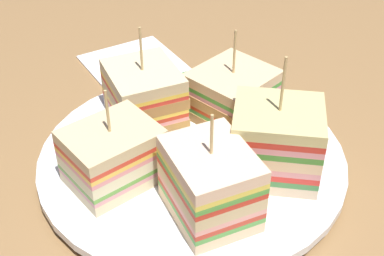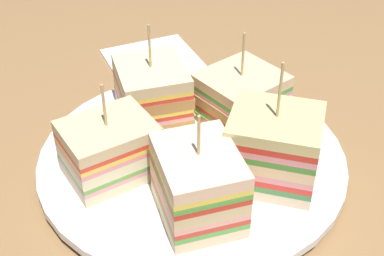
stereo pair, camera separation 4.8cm
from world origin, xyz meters
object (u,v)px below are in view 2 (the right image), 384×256
Objects in this scene: plate at (192,159)px; sandwich_wedge_4 at (273,148)px; chip_pile at (189,150)px; sandwich_wedge_3 at (198,184)px; sandwich_wedge_2 at (110,150)px; napkin at (156,63)px; sandwich_wedge_1 at (154,91)px; sandwich_wedge_0 at (240,97)px.

sandwich_wedge_4 is at bearing -147.16° from plate.
sandwich_wedge_4 reaches higher than chip_pile.
sandwich_wedge_3 reaches higher than chip_pile.
sandwich_wedge_4 reaches higher than sandwich_wedge_2.
chip_pile is at bearing -5.93° from sandwich_wedge_4.
sandwich_wedge_2 is 22.54cm from napkin.
sandwich_wedge_3 is at bearing 0.51° from sandwich_wedge_1.
sandwich_wedge_1 is 8.15cm from chip_pile.
napkin is (19.16, -6.80, -2.11)cm from chip_pile.
plate is 1.56cm from chip_pile.
sandwich_wedge_2 reaches higher than napkin.
chip_pile is (-7.89, 0.66, -1.91)cm from sandwich_wedge_1.
plate is at bearing 13.84° from sandwich_wedge_1.
plate is at bearing -10.09° from sandwich_wedge_4.
sandwich_wedge_0 is 1.29× the size of chip_pile.
napkin is at bearing -6.66° from sandwich_wedge_3.
plate is at bearing 11.62° from sandwich_wedge_0.
sandwich_wedge_0 is at bearing -69.90° from chip_pile.
sandwich_wedge_4 is at bearing -143.01° from chip_pile.
chip_pile reaches higher than plate.
sandwich_wedge_4 is 25.77cm from napkin.
sandwich_wedge_4 reaches higher than napkin.
sandwich_wedge_0 reaches higher than plate.
sandwich_wedge_3 is 1.33× the size of chip_pile.
sandwich_wedge_2 is at bearing 78.85° from plate.
sandwich_wedge_4 reaches higher than sandwich_wedge_0.
sandwich_wedge_4 is 8.04cm from chip_pile.
sandwich_wedge_4 is at bearing -34.83° from sandwich_wedge_2.
sandwich_wedge_4 reaches higher than plate.
plate is 3.01× the size of sandwich_wedge_0.
sandwich_wedge_2 is 1.27× the size of chip_pile.
sandwich_wedge_1 is (7.61, -0.18, 3.37)cm from plate.
sandwich_wedge_2 is 0.95× the size of sandwich_wedge_3.
sandwich_wedge_4 reaches higher than sandwich_wedge_3.
sandwich_wedge_3 reaches higher than plate.
sandwich_wedge_4 is (-8.92, 3.05, 0.83)cm from sandwich_wedge_0.
sandwich_wedge_1 reaches higher than sandwich_wedge_3.
sandwich_wedge_4 is (-7.87, -11.60, 0.65)cm from sandwich_wedge_2.
sandwich_wedge_0 is at bearing -70.70° from plate.
sandwich_wedge_3 is at bearing 154.29° from chip_pile.
plate is 19.91cm from napkin.
sandwich_wedge_1 reaches higher than sandwich_wedge_2.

